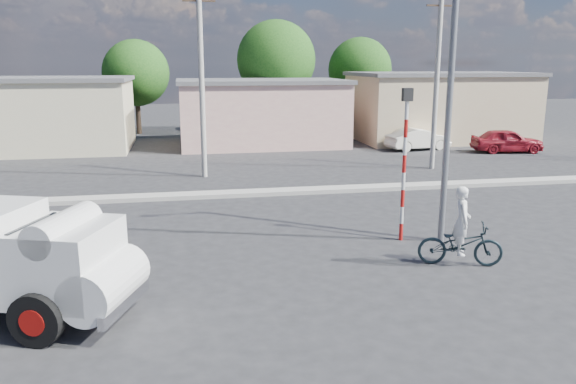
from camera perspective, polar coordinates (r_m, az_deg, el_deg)
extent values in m
plane|color=#252427|center=(14.43, 1.67, -7.41)|extent=(120.00, 120.00, 0.00)
cube|color=#99968E|center=(21.97, -2.80, -0.05)|extent=(40.00, 0.80, 0.16)
cylinder|color=black|center=(11.32, -24.17, -11.74)|extent=(1.05, 0.62, 1.01)
cylinder|color=#9F0E0B|center=(11.32, -24.17, -11.74)|extent=(0.58, 0.48, 0.50)
cylinder|color=black|center=(12.84, -19.44, -8.40)|extent=(1.05, 0.62, 1.01)
cylinder|color=#9F0E0B|center=(12.84, -19.44, -8.40)|extent=(0.58, 0.48, 0.50)
cube|color=white|center=(11.75, -21.58, -6.50)|extent=(2.21, 2.34, 1.43)
cylinder|color=white|center=(11.52, -18.01, -8.80)|extent=(1.60, 2.12, 1.01)
cylinder|color=white|center=(11.56, -21.84, -3.47)|extent=(1.25, 2.00, 0.65)
cube|color=silver|center=(11.50, -16.22, -10.70)|extent=(0.80, 1.91, 0.26)
cube|color=black|center=(11.96, -24.41, -4.32)|extent=(0.61, 1.50, 0.65)
imported|color=black|center=(14.90, 17.09, -5.09)|extent=(2.22, 1.35, 1.10)
imported|color=white|center=(14.80, 17.18, -3.90)|extent=(0.60, 0.74, 1.75)
imported|color=white|center=(34.23, 13.07, 5.26)|extent=(4.02, 1.98, 1.27)
imported|color=maroon|center=(34.77, 21.36, 4.89)|extent=(4.17, 2.17, 1.35)
cylinder|color=red|center=(16.63, 11.41, -3.97)|extent=(0.11, 0.11, 0.50)
cylinder|color=white|center=(16.50, 11.48, -2.31)|extent=(0.11, 0.11, 0.50)
cylinder|color=red|center=(16.38, 11.56, -0.62)|extent=(0.11, 0.11, 0.50)
cylinder|color=white|center=(16.27, 11.64, 1.09)|extent=(0.11, 0.11, 0.50)
cylinder|color=red|center=(16.17, 11.72, 2.82)|extent=(0.11, 0.11, 0.50)
cylinder|color=white|center=(16.10, 11.80, 4.57)|extent=(0.11, 0.11, 0.50)
cylinder|color=red|center=(16.03, 11.89, 6.34)|extent=(0.11, 0.11, 0.50)
cylinder|color=white|center=(15.99, 11.97, 8.12)|extent=(0.11, 0.11, 0.50)
cube|color=black|center=(15.96, 12.04, 9.66)|extent=(0.28, 0.18, 0.36)
cylinder|color=slate|center=(16.13, 16.18, 10.61)|extent=(0.18, 0.18, 9.00)
cube|color=beige|center=(36.49, -25.28, 6.98)|extent=(12.00, 7.00, 4.00)
cube|color=#59595B|center=(36.37, -25.61, 10.29)|extent=(12.30, 7.30, 0.24)
cube|color=#D39891|center=(35.69, -2.78, 7.92)|extent=(10.00, 7.00, 3.80)
cube|color=#59595B|center=(35.57, -2.81, 11.17)|extent=(10.30, 7.30, 0.24)
cube|color=tan|center=(39.18, 15.07, 8.24)|extent=(11.00, 7.00, 4.20)
cube|color=#59595B|center=(39.07, 15.26, 11.48)|extent=(11.30, 7.30, 0.24)
cylinder|color=#38281E|center=(42.45, -15.00, 8.08)|extent=(0.36, 0.36, 3.47)
sphere|color=#33671F|center=(42.33, -15.21, 11.59)|extent=(4.71, 4.71, 4.71)
cylinder|color=#38281E|center=(41.89, -1.20, 8.95)|extent=(0.36, 0.36, 4.20)
sphere|color=#33671F|center=(41.79, -1.22, 13.27)|extent=(5.70, 5.70, 5.70)
cylinder|color=#38281E|center=(45.51, 7.21, 8.82)|extent=(0.36, 0.36, 3.64)
sphere|color=#33671F|center=(45.40, 7.31, 12.26)|extent=(4.94, 4.94, 4.94)
cylinder|color=#99968E|center=(25.25, -8.76, 10.49)|extent=(0.24, 0.24, 8.00)
cube|color=#38281E|center=(25.36, -9.05, 18.64)|extent=(1.40, 0.08, 0.08)
cylinder|color=#99968E|center=(27.91, 14.83, 10.44)|extent=(0.24, 0.24, 8.00)
cube|color=#38281E|center=(28.01, 15.28, 17.81)|extent=(1.40, 0.08, 0.08)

